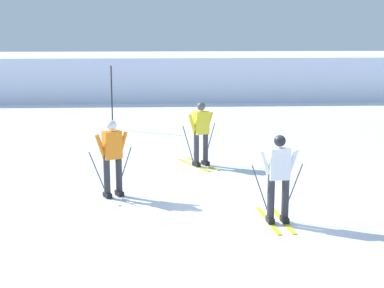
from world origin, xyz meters
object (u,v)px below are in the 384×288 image
(trail_marker_pole, at_px, (112,98))
(skier_white, at_px, (279,176))
(skier_yellow, at_px, (201,132))
(skier_orange, at_px, (112,156))

(trail_marker_pole, bearing_deg, skier_white, -68.66)
(trail_marker_pole, bearing_deg, skier_yellow, -63.42)
(skier_white, bearing_deg, skier_orange, 150.53)
(skier_yellow, xyz_separation_m, trail_marker_pole, (-2.79, 5.57, 0.21))
(skier_white, bearing_deg, trail_marker_pole, 111.34)
(skier_white, relative_size, trail_marker_pole, 0.76)
(skier_orange, height_order, trail_marker_pole, trail_marker_pole)
(skier_orange, relative_size, trail_marker_pole, 0.76)
(trail_marker_pole, bearing_deg, skier_orange, -85.16)
(skier_yellow, relative_size, skier_orange, 1.00)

